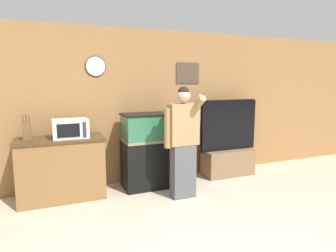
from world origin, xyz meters
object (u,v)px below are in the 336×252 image
Objects in this scene: tv_on_stand at (228,153)px; person_standing at (183,141)px; knife_block at (27,130)px; aquarium_on_stand at (152,150)px; microwave at (70,129)px; counter_island at (61,169)px.

tv_on_stand is 1.47m from person_standing.
knife_block is 0.21× the size of person_standing.
aquarium_on_stand is 1.51m from tv_on_stand.
person_standing is at bearing -16.98° from knife_block.
tv_on_stand is at bearing 1.14° from aquarium_on_stand.
knife_block is at bearing 173.90° from microwave.
tv_on_stand is at bearing 0.51° from counter_island.
microwave is 1.34m from aquarium_on_stand.
tv_on_stand reaches higher than microwave.
counter_island is 0.75× the size of person_standing.
microwave is 2.84m from tv_on_stand.
counter_island is 0.62m from microwave.
knife_block is at bearing 179.11° from aquarium_on_stand.
microwave is at bearing -178.50° from aquarium_on_stand.
counter_island is 1.43m from aquarium_on_stand.
aquarium_on_stand is (1.42, -0.00, 0.15)m from counter_island.
person_standing reaches higher than aquarium_on_stand.
counter_island is 2.52× the size of microwave.
tv_on_stand is (2.92, 0.03, -0.05)m from counter_island.
person_standing is (1.68, -0.62, 0.40)m from counter_island.
tv_on_stand reaches higher than knife_block.
person_standing is (2.11, -0.64, -0.19)m from knife_block.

